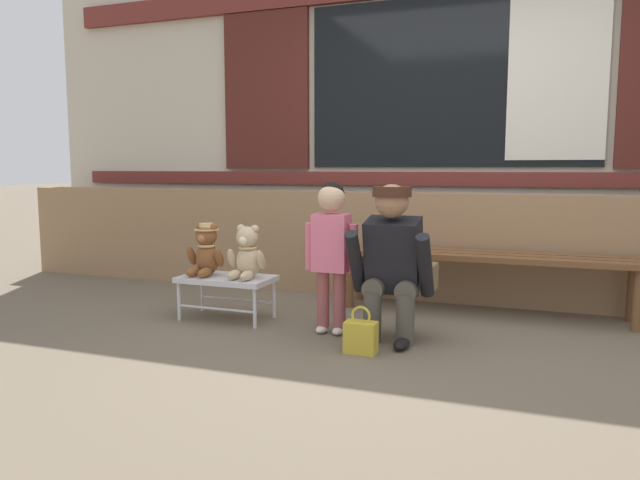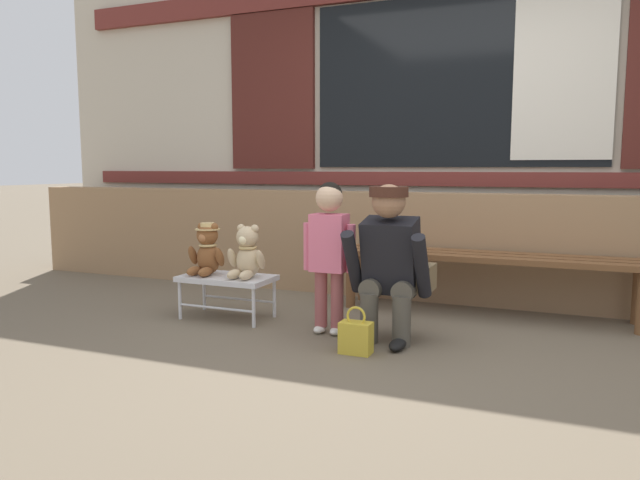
{
  "view_description": "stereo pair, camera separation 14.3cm",
  "coord_description": "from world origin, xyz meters",
  "px_view_note": "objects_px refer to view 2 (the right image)",
  "views": [
    {
      "loc": [
        0.77,
        -3.29,
        1.05
      ],
      "look_at": [
        -0.66,
        0.53,
        0.55
      ],
      "focal_mm": 33.51,
      "sensor_mm": 36.0,
      "label": 1
    },
    {
      "loc": [
        0.9,
        -3.24,
        1.05
      ],
      "look_at": [
        -0.66,
        0.53,
        0.55
      ],
      "focal_mm": 33.51,
      "sensor_mm": 36.0,
      "label": 2
    }
  ],
  "objects_px": {
    "wooden_bench_long": "(487,263)",
    "child_standing": "(329,241)",
    "adult_crouching": "(391,262)",
    "small_display_bench": "(227,281)",
    "teddy_bear_with_hat": "(207,250)",
    "handbag_on_ground": "(356,337)",
    "teddy_bear_plain": "(247,254)"
  },
  "relations": [
    {
      "from": "adult_crouching",
      "to": "handbag_on_ground",
      "type": "bearing_deg",
      "value": -109.01
    },
    {
      "from": "adult_crouching",
      "to": "teddy_bear_with_hat",
      "type": "bearing_deg",
      "value": 176.06
    },
    {
      "from": "handbag_on_ground",
      "to": "child_standing",
      "type": "bearing_deg",
      "value": 131.83
    },
    {
      "from": "teddy_bear_plain",
      "to": "adult_crouching",
      "type": "height_order",
      "value": "adult_crouching"
    },
    {
      "from": "child_standing",
      "to": "teddy_bear_plain",
      "type": "bearing_deg",
      "value": 172.32
    },
    {
      "from": "teddy_bear_with_hat",
      "to": "handbag_on_ground",
      "type": "relative_size",
      "value": 1.34
    },
    {
      "from": "child_standing",
      "to": "small_display_bench",
      "type": "bearing_deg",
      "value": 173.95
    },
    {
      "from": "wooden_bench_long",
      "to": "adult_crouching",
      "type": "bearing_deg",
      "value": -117.46
    },
    {
      "from": "wooden_bench_long",
      "to": "small_display_bench",
      "type": "xyz_separation_m",
      "value": [
        -1.65,
        -0.78,
        -0.11
      ]
    },
    {
      "from": "handbag_on_ground",
      "to": "teddy_bear_with_hat",
      "type": "bearing_deg",
      "value": 161.65
    },
    {
      "from": "small_display_bench",
      "to": "teddy_bear_plain",
      "type": "relative_size",
      "value": 1.76
    },
    {
      "from": "small_display_bench",
      "to": "child_standing",
      "type": "xyz_separation_m",
      "value": [
        0.8,
        -0.08,
        0.33
      ]
    },
    {
      "from": "teddy_bear_plain",
      "to": "handbag_on_ground",
      "type": "bearing_deg",
      "value": -23.99
    },
    {
      "from": "small_display_bench",
      "to": "teddy_bear_with_hat",
      "type": "distance_m",
      "value": 0.26
    },
    {
      "from": "wooden_bench_long",
      "to": "child_standing",
      "type": "distance_m",
      "value": 1.24
    },
    {
      "from": "teddy_bear_plain",
      "to": "handbag_on_ground",
      "type": "relative_size",
      "value": 1.34
    },
    {
      "from": "teddy_bear_plain",
      "to": "child_standing",
      "type": "distance_m",
      "value": 0.66
    },
    {
      "from": "adult_crouching",
      "to": "handbag_on_ground",
      "type": "xyz_separation_m",
      "value": [
        -0.11,
        -0.32,
        -0.38
      ]
    },
    {
      "from": "wooden_bench_long",
      "to": "child_standing",
      "type": "relative_size",
      "value": 2.19
    },
    {
      "from": "wooden_bench_long",
      "to": "handbag_on_ground",
      "type": "bearing_deg",
      "value": -115.29
    },
    {
      "from": "adult_crouching",
      "to": "teddy_bear_plain",
      "type": "bearing_deg",
      "value": 174.9
    },
    {
      "from": "small_display_bench",
      "to": "adult_crouching",
      "type": "distance_m",
      "value": 1.22
    },
    {
      "from": "teddy_bear_plain",
      "to": "adult_crouching",
      "type": "distance_m",
      "value": 1.05
    },
    {
      "from": "teddy_bear_plain",
      "to": "adult_crouching",
      "type": "relative_size",
      "value": 0.38
    },
    {
      "from": "teddy_bear_with_hat",
      "to": "handbag_on_ground",
      "type": "xyz_separation_m",
      "value": [
        1.25,
        -0.41,
        -0.38
      ]
    },
    {
      "from": "wooden_bench_long",
      "to": "adult_crouching",
      "type": "xyz_separation_m",
      "value": [
        -0.45,
        -0.87,
        0.11
      ]
    },
    {
      "from": "wooden_bench_long",
      "to": "handbag_on_ground",
      "type": "height_order",
      "value": "wooden_bench_long"
    },
    {
      "from": "small_display_bench",
      "to": "wooden_bench_long",
      "type": "bearing_deg",
      "value": 25.22
    },
    {
      "from": "adult_crouching",
      "to": "handbag_on_ground",
      "type": "relative_size",
      "value": 3.49
    },
    {
      "from": "teddy_bear_with_hat",
      "to": "adult_crouching",
      "type": "distance_m",
      "value": 1.36
    },
    {
      "from": "teddy_bear_plain",
      "to": "adult_crouching",
      "type": "xyz_separation_m",
      "value": [
        1.04,
        -0.09,
        0.02
      ]
    },
    {
      "from": "wooden_bench_long",
      "to": "handbag_on_ground",
      "type": "relative_size",
      "value": 7.72
    }
  ]
}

